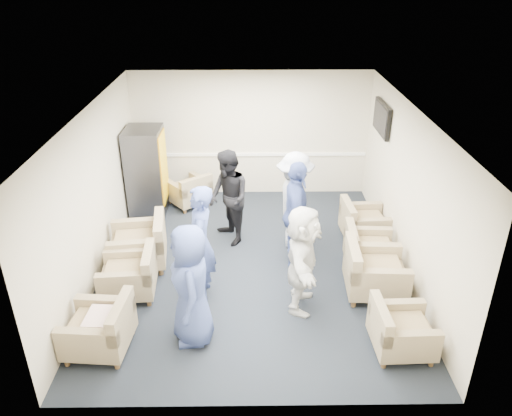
{
  "coord_description": "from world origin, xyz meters",
  "views": [
    {
      "loc": [
        -0.01,
        -7.2,
        4.73
      ],
      "look_at": [
        0.08,
        0.2,
        1.0
      ],
      "focal_mm": 35.0,
      "sensor_mm": 36.0,
      "label": 1
    }
  ],
  "objects_px": {
    "person_front_left": "(191,286)",
    "person_back_right": "(294,201)",
    "armchair_right_midfar": "(367,251)",
    "person_back_left": "(228,198)",
    "armchair_right_midnear": "(372,273)",
    "armchair_right_near": "(399,332)",
    "armchair_left_mid": "(132,276)",
    "armchair_right_far": "(362,224)",
    "person_front_right": "(302,259)",
    "armchair_corner": "(190,192)",
    "vending_machine": "(147,171)",
    "person_mid_left": "(200,244)",
    "armchair_left_near": "(102,330)",
    "armchair_left_far": "(142,245)",
    "person_mid_right": "(296,215)"
  },
  "relations": [
    {
      "from": "armchair_right_midnear",
      "to": "armchair_right_near",
      "type": "bearing_deg",
      "value": -173.61
    },
    {
      "from": "person_front_right",
      "to": "armchair_right_midnear",
      "type": "bearing_deg",
      "value": -63.91
    },
    {
      "from": "armchair_left_far",
      "to": "vending_machine",
      "type": "height_order",
      "value": "vending_machine"
    },
    {
      "from": "armchair_right_near",
      "to": "armchair_right_far",
      "type": "distance_m",
      "value": 2.97
    },
    {
      "from": "armchair_left_mid",
      "to": "vending_machine",
      "type": "relative_size",
      "value": 0.49
    },
    {
      "from": "armchair_left_mid",
      "to": "armchair_right_far",
      "type": "relative_size",
      "value": 1.04
    },
    {
      "from": "armchair_left_near",
      "to": "armchair_corner",
      "type": "xyz_separation_m",
      "value": [
        0.69,
        4.38,
        -0.02
      ]
    },
    {
      "from": "armchair_right_midnear",
      "to": "armchair_corner",
      "type": "relative_size",
      "value": 0.89
    },
    {
      "from": "vending_machine",
      "to": "person_back_right",
      "type": "relative_size",
      "value": 1.0
    },
    {
      "from": "armchair_right_midnear",
      "to": "vending_machine",
      "type": "xyz_separation_m",
      "value": [
        -3.95,
        2.88,
        0.53
      ]
    },
    {
      "from": "person_front_right",
      "to": "armchair_right_far",
      "type": "bearing_deg",
      "value": -22.86
    },
    {
      "from": "armchair_right_midfar",
      "to": "person_back_right",
      "type": "bearing_deg",
      "value": 59.07
    },
    {
      "from": "vending_machine",
      "to": "person_back_right",
      "type": "xyz_separation_m",
      "value": [
        2.85,
        -1.39,
        0.0
      ]
    },
    {
      "from": "person_mid_right",
      "to": "armchair_left_far",
      "type": "bearing_deg",
      "value": 93.39
    },
    {
      "from": "armchair_corner",
      "to": "armchair_right_midnear",
      "type": "bearing_deg",
      "value": 96.23
    },
    {
      "from": "person_front_left",
      "to": "person_mid_right",
      "type": "bearing_deg",
      "value": 132.08
    },
    {
      "from": "person_back_left",
      "to": "armchair_left_near",
      "type": "bearing_deg",
      "value": -53.48
    },
    {
      "from": "person_front_left",
      "to": "person_back_left",
      "type": "xyz_separation_m",
      "value": [
        0.39,
        2.65,
        0.0
      ]
    },
    {
      "from": "armchair_right_near",
      "to": "person_front_left",
      "type": "height_order",
      "value": "person_front_left"
    },
    {
      "from": "vending_machine",
      "to": "person_front_right",
      "type": "bearing_deg",
      "value": -48.53
    },
    {
      "from": "person_back_right",
      "to": "person_front_right",
      "type": "distance_m",
      "value": 1.8
    },
    {
      "from": "armchair_right_near",
      "to": "armchair_right_midnear",
      "type": "relative_size",
      "value": 0.84
    },
    {
      "from": "armchair_left_far",
      "to": "vending_machine",
      "type": "xyz_separation_m",
      "value": [
        -0.23,
        2.01,
        0.52
      ]
    },
    {
      "from": "armchair_left_near",
      "to": "armchair_right_near",
      "type": "bearing_deg",
      "value": 93.79
    },
    {
      "from": "armchair_left_near",
      "to": "person_mid_left",
      "type": "distance_m",
      "value": 1.81
    },
    {
      "from": "armchair_corner",
      "to": "person_front_right",
      "type": "relative_size",
      "value": 0.64
    },
    {
      "from": "armchair_right_midfar",
      "to": "person_back_right",
      "type": "distance_m",
      "value": 1.52
    },
    {
      "from": "armchair_left_far",
      "to": "vending_machine",
      "type": "relative_size",
      "value": 0.58
    },
    {
      "from": "armchair_right_midfar",
      "to": "person_back_left",
      "type": "relative_size",
      "value": 0.48
    },
    {
      "from": "armchair_right_midfar",
      "to": "armchair_right_near",
      "type": "bearing_deg",
      "value": -176.92
    },
    {
      "from": "armchair_right_midfar",
      "to": "person_front_left",
      "type": "bearing_deg",
      "value": 125.11
    },
    {
      "from": "armchair_right_near",
      "to": "person_mid_right",
      "type": "xyz_separation_m",
      "value": [
        -1.2,
        2.17,
        0.62
      ]
    },
    {
      "from": "armchair_right_far",
      "to": "person_front_right",
      "type": "relative_size",
      "value": 0.51
    },
    {
      "from": "armchair_corner",
      "to": "person_mid_right",
      "type": "xyz_separation_m",
      "value": [
        2.02,
        -2.27,
        0.63
      ]
    },
    {
      "from": "vending_machine",
      "to": "armchair_right_far",
      "type": "bearing_deg",
      "value": -16.15
    },
    {
      "from": "vending_machine",
      "to": "person_front_left",
      "type": "bearing_deg",
      "value": -71.65
    },
    {
      "from": "armchair_right_near",
      "to": "person_back_right",
      "type": "relative_size",
      "value": 0.45
    },
    {
      "from": "armchair_corner",
      "to": "armchair_left_near",
      "type": "bearing_deg",
      "value": 42.26
    },
    {
      "from": "armchair_right_near",
      "to": "person_mid_left",
      "type": "xyz_separation_m",
      "value": [
        -2.7,
        1.27,
        0.61
      ]
    },
    {
      "from": "armchair_left_mid",
      "to": "person_front_right",
      "type": "bearing_deg",
      "value": 78.34
    },
    {
      "from": "person_front_left",
      "to": "person_mid_left",
      "type": "xyz_separation_m",
      "value": [
        0.04,
        0.99,
        0.05
      ]
    },
    {
      "from": "armchair_left_near",
      "to": "armchair_right_far",
      "type": "height_order",
      "value": "armchair_left_near"
    },
    {
      "from": "armchair_corner",
      "to": "person_front_left",
      "type": "height_order",
      "value": "person_front_left"
    },
    {
      "from": "armchair_left_mid",
      "to": "person_back_right",
      "type": "relative_size",
      "value": 0.49
    },
    {
      "from": "armchair_corner",
      "to": "vending_machine",
      "type": "height_order",
      "value": "vending_machine"
    },
    {
      "from": "armchair_left_mid",
      "to": "armchair_corner",
      "type": "distance_m",
      "value": 3.18
    },
    {
      "from": "armchair_left_mid",
      "to": "person_mid_left",
      "type": "xyz_separation_m",
      "value": [
        1.09,
        -0.04,
        0.59
      ]
    },
    {
      "from": "armchair_right_near",
      "to": "person_back_right",
      "type": "distance_m",
      "value": 3.07
    },
    {
      "from": "person_front_left",
      "to": "person_back_right",
      "type": "relative_size",
      "value": 0.98
    },
    {
      "from": "person_back_left",
      "to": "person_back_right",
      "type": "height_order",
      "value": "person_back_right"
    }
  ]
}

